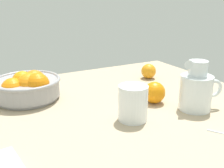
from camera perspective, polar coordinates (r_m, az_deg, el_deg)
The scene contains 6 objects.
ground_plane at distance 90.74cm, azimuth -0.43°, elevation -5.98°, with size 111.89×94.94×3.00cm, color tan.
fruit_bowl at distance 100.33cm, azimuth -17.49°, elevation -0.48°, with size 24.04×24.04×10.85cm.
juice_pitcher at distance 91.40cm, azimuth 17.38°, elevation -1.70°, with size 14.43×10.41×17.05cm.
juice_glass at distance 80.60cm, azimuth 4.47°, elevation -4.54°, with size 8.84×8.84×10.77cm.
loose_orange_0 at distance 122.01cm, azimuth 7.77°, elevation 2.71°, with size 6.63×6.63×6.63cm, color orange.
loose_orange_1 at distance 94.26cm, azimuth 8.99°, elevation -1.79°, with size 7.57×7.57×7.57cm, color orange.
Camera 1 is at (-38.57, -73.09, 35.97)cm, focal length 43.07 mm.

